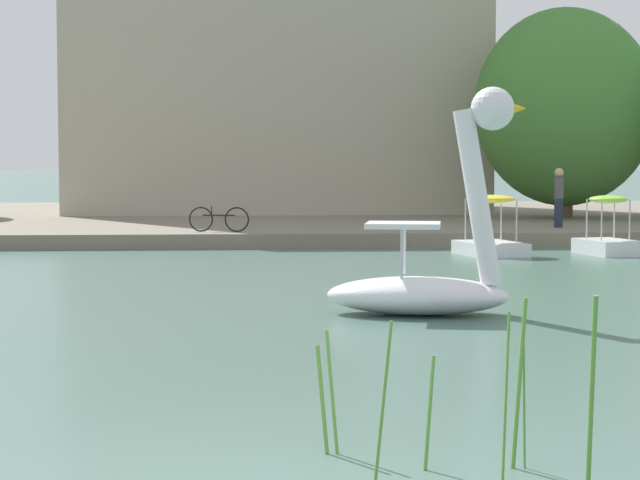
% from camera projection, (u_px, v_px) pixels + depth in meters
% --- Properties ---
extents(shore_bank_far, '(128.05, 23.24, 0.40)m').
position_uv_depth(shore_bank_far, '(238.00, 219.00, 43.31)').
color(shore_bank_far, slate).
rests_on(shore_bank_far, ground_plane).
extents(swan_boat, '(3.10, 1.81, 3.45)m').
position_uv_depth(swan_boat, '(432.00, 262.00, 18.45)').
color(swan_boat, white).
rests_on(swan_boat, ground_plane).
extents(pedal_boat_yellow, '(1.65, 2.20, 1.48)m').
position_uv_depth(pedal_boat_yellow, '(491.00, 236.00, 29.87)').
color(pedal_boat_yellow, white).
rests_on(pedal_boat_yellow, ground_plane).
extents(pedal_boat_lime, '(1.42, 1.93, 1.47)m').
position_uv_depth(pedal_boat_lime, '(608.00, 237.00, 29.99)').
color(pedal_boat_lime, white).
rests_on(pedal_boat_lime, ground_plane).
extents(tree_willow_near_path, '(8.09, 7.55, 6.95)m').
position_uv_depth(tree_willow_near_path, '(566.00, 107.00, 40.26)').
color(tree_willow_near_path, brown).
rests_on(tree_willow_near_path, shore_bank_far).
extents(person_on_path, '(0.26, 0.26, 1.70)m').
position_uv_depth(person_on_path, '(559.00, 195.00, 34.68)').
color(person_on_path, '#23283D').
rests_on(person_on_path, shore_bank_far).
extents(bicycle_parked, '(1.63, 0.42, 0.68)m').
position_uv_depth(bicycle_parked, '(219.00, 219.00, 32.70)').
color(bicycle_parked, black).
rests_on(bicycle_parked, shore_bank_far).
extents(apartment_block, '(15.03, 10.15, 12.00)m').
position_uv_depth(apartment_block, '(274.00, 53.00, 46.58)').
color(apartment_block, '#B2A893').
rests_on(apartment_block, shore_bank_far).
extents(reed_clump_foreground, '(3.01, 1.75, 1.43)m').
position_uv_depth(reed_clump_foreground, '(543.00, 398.00, 8.96)').
color(reed_clump_foreground, '#568E38').
rests_on(reed_clump_foreground, ground_plane).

